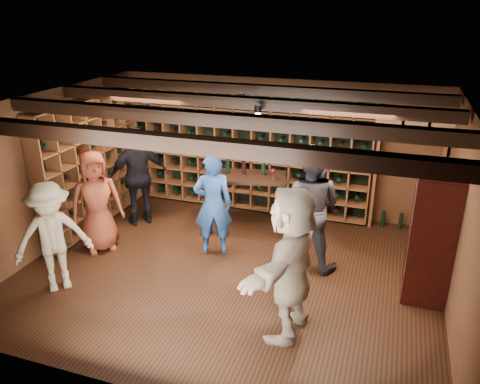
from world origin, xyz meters
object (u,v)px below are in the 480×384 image
(guest_woman_black, at_px, (139,176))
(guest_beige, at_px, (290,263))
(guest_khaki, at_px, (52,237))
(display_cabinet, at_px, (430,242))
(guest_red_floral, at_px, (96,202))
(man_grey_suit, at_px, (310,207))
(man_blue_shirt, at_px, (213,205))
(tasting_table, at_px, (247,183))

(guest_woman_black, relative_size, guest_beige, 0.95)
(guest_woman_black, bearing_deg, guest_beige, 99.11)
(guest_khaki, xyz_separation_m, guest_beige, (3.26, 0.10, 0.15))
(display_cabinet, height_order, guest_red_floral, display_cabinet)
(man_grey_suit, distance_m, guest_woman_black, 3.18)
(man_blue_shirt, bearing_deg, tasting_table, -126.20)
(display_cabinet, bearing_deg, tasting_table, 156.73)
(man_blue_shirt, relative_size, guest_beige, 0.87)
(guest_red_floral, relative_size, tasting_table, 1.13)
(man_blue_shirt, relative_size, guest_khaki, 1.04)
(guest_khaki, relative_size, guest_beige, 0.84)
(guest_khaki, bearing_deg, guest_woman_black, 43.93)
(display_cabinet, xyz_separation_m, guest_khaki, (-4.82, -1.36, -0.07))
(guest_woman_black, bearing_deg, tasting_table, 143.70)
(guest_khaki, height_order, tasting_table, guest_khaki)
(display_cabinet, distance_m, tasting_table, 3.16)
(man_grey_suit, xyz_separation_m, tasting_table, (-1.25, 0.88, -0.08))
(guest_khaki, distance_m, tasting_table, 3.24)
(guest_woman_black, xyz_separation_m, tasting_table, (1.89, 0.37, -0.02))
(guest_beige, xyz_separation_m, tasting_table, (-1.34, 2.51, -0.07))
(guest_khaki, height_order, guest_beige, guest_beige)
(man_grey_suit, height_order, tasting_table, man_grey_suit)
(guest_woman_black, bearing_deg, guest_red_floral, 35.32)
(display_cabinet, height_order, guest_beige, guest_beige)
(man_grey_suit, bearing_deg, guest_khaki, 34.30)
(guest_red_floral, relative_size, guest_beige, 0.87)
(man_grey_suit, bearing_deg, tasting_table, -29.45)
(man_blue_shirt, height_order, guest_khaki, man_blue_shirt)
(man_grey_suit, relative_size, tasting_table, 1.32)
(man_grey_suit, relative_size, guest_woman_black, 1.06)
(man_blue_shirt, height_order, man_grey_suit, man_grey_suit)
(man_blue_shirt, bearing_deg, guest_woman_black, -41.63)
(tasting_table, bearing_deg, man_blue_shirt, -117.37)
(display_cabinet, xyz_separation_m, tasting_table, (-2.91, 1.25, 0.02))
(guest_red_floral, bearing_deg, guest_beige, -62.74)
(man_grey_suit, height_order, guest_red_floral, man_grey_suit)
(man_blue_shirt, relative_size, tasting_table, 1.13)
(guest_woman_black, height_order, guest_khaki, guest_woman_black)
(man_blue_shirt, relative_size, guest_woman_black, 0.91)
(man_blue_shirt, distance_m, guest_khaki, 2.36)
(guest_khaki, distance_m, guest_beige, 3.26)
(display_cabinet, relative_size, guest_khaki, 1.11)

